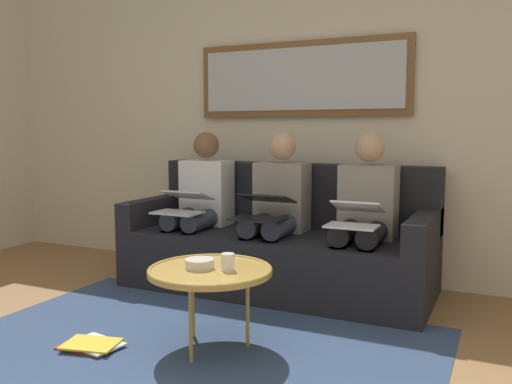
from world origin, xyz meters
The scene contains 14 objects.
wall_rear centered at (0.00, -2.60, 1.30)m, with size 6.00×0.12×2.60m, color beige.
area_rug centered at (0.00, -0.85, 0.00)m, with size 2.60×1.80×0.01m, color #33476B.
couch centered at (0.00, -2.12, 0.31)m, with size 2.20×0.90×0.90m.
framed_mirror centered at (0.00, -2.51, 1.55)m, with size 1.72×0.05×0.58m.
coffee_table centered at (-0.11, -0.90, 0.42)m, with size 0.65×0.65×0.44m.
cup centered at (-0.21, -0.91, 0.48)m, with size 0.07×0.07×0.09m, color silver.
bowl centered at (-0.05, -0.89, 0.46)m, with size 0.15×0.15×0.05m, color beige.
person_left centered at (-0.64, -2.05, 0.61)m, with size 0.38×0.58×1.14m.
laptop_white centered at (-0.64, -1.81, 0.62)m, with size 0.32×0.35×0.15m.
person_middle centered at (0.00, -2.05, 0.61)m, with size 0.38×0.58×1.14m.
laptop_black centered at (0.00, -1.81, 0.63)m, with size 0.35×0.39×0.17m.
person_right centered at (0.64, -2.05, 0.61)m, with size 0.38×0.58×1.14m.
laptop_silver centered at (0.64, -1.81, 0.63)m, with size 0.34×0.37×0.16m.
magazine_stack centered at (0.47, -0.63, 0.02)m, with size 0.34×0.28×0.03m.
Camera 1 is at (-1.51, 1.49, 1.16)m, focal length 37.89 mm.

